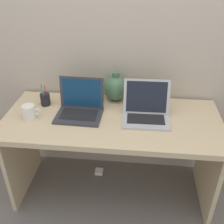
# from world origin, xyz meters

# --- Properties ---
(ground_plane) EXTENTS (6.00, 6.00, 0.00)m
(ground_plane) POSITION_xyz_m (0.00, 0.00, 0.00)
(ground_plane) COLOR slate
(back_wall) EXTENTS (4.40, 0.04, 2.40)m
(back_wall) POSITION_xyz_m (0.00, 0.38, 1.20)
(back_wall) COLOR #BCAD99
(back_wall) RESTS_ON ground
(desk) EXTENTS (1.53, 0.68, 0.72)m
(desk) POSITION_xyz_m (0.00, 0.00, 0.57)
(desk) COLOR #D1B78C
(desk) RESTS_ON ground
(laptop_left) EXTENTS (0.33, 0.26, 0.25)m
(laptop_left) POSITION_xyz_m (-0.23, 0.05, 0.79)
(laptop_left) COLOR #333338
(laptop_left) RESTS_ON desk
(laptop_right) EXTENTS (0.33, 0.27, 0.25)m
(laptop_right) POSITION_xyz_m (0.23, 0.04, 0.79)
(laptop_right) COLOR #B2B2B7
(laptop_right) RESTS_ON desk
(green_vase) EXTENTS (0.19, 0.19, 0.23)m
(green_vase) POSITION_xyz_m (0.00, 0.28, 0.82)
(green_vase) COLOR #47704C
(green_vase) RESTS_ON desk
(coffee_mug) EXTENTS (0.13, 0.09, 0.10)m
(coffee_mug) POSITION_xyz_m (-0.57, -0.05, 0.77)
(coffee_mug) COLOR white
(coffee_mug) RESTS_ON desk
(pen_cup) EXTENTS (0.07, 0.07, 0.17)m
(pen_cup) POSITION_xyz_m (-0.52, 0.14, 0.77)
(pen_cup) COLOR black
(pen_cup) RESTS_ON desk
(power_brick) EXTENTS (0.07, 0.07, 0.03)m
(power_brick) POSITION_xyz_m (-0.14, 0.19, 0.01)
(power_brick) COLOR white
(power_brick) RESTS_ON ground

